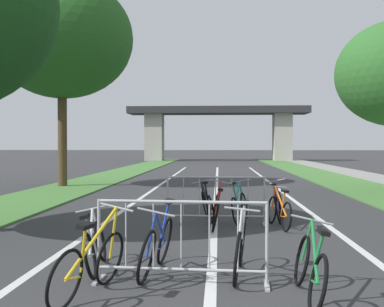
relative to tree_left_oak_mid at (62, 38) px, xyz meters
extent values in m
cube|color=#477A38|center=(0.55, 7.12, -6.08)|extent=(2.70, 60.35, 0.05)
cube|color=#477A38|center=(12.11, 7.12, -6.08)|extent=(2.70, 60.35, 0.05)
cube|color=gray|center=(14.49, 7.12, -6.06)|extent=(2.06, 60.35, 0.08)
cube|color=silver|center=(6.33, -0.11, -6.10)|extent=(0.14, 34.91, 0.01)
cube|color=silver|center=(8.77, -0.11, -6.10)|extent=(0.14, 34.91, 0.01)
cube|color=silver|center=(3.89, -0.11, -6.10)|extent=(0.14, 34.91, 0.01)
cube|color=#2D2D30|center=(6.33, 32.31, -0.69)|extent=(19.16, 3.90, 0.73)
cube|color=#ADA89E|center=(-0.54, 32.31, -3.58)|extent=(1.87, 2.40, 5.04)
cube|color=#ADA89E|center=(13.20, 32.31, -3.58)|extent=(1.87, 2.40, 5.04)
cylinder|color=#4C3823|center=(0.00, 0.00, -4.13)|extent=(0.37, 0.37, 3.94)
ellipsoid|color=#23561E|center=(0.00, 0.00, 0.01)|extent=(5.81, 5.81, 4.94)
cylinder|color=#ADADB2|center=(4.90, -13.39, -5.58)|extent=(0.04, 0.04, 1.05)
cube|color=#ADADB2|center=(4.90, -13.39, -6.09)|extent=(0.09, 0.44, 0.03)
cylinder|color=#ADADB2|center=(7.02, -13.52, -5.58)|extent=(0.04, 0.04, 1.05)
cube|color=#ADADB2|center=(7.02, -13.52, -6.09)|extent=(0.09, 0.44, 0.03)
cylinder|color=#ADADB2|center=(5.96, -13.45, -5.07)|extent=(2.12, 0.17, 0.04)
cylinder|color=#ADADB2|center=(5.96, -13.45, -5.92)|extent=(2.12, 0.17, 0.04)
cylinder|color=#ADADB2|center=(5.25, -13.41, -5.49)|extent=(0.02, 0.02, 0.87)
cylinder|color=#ADADB2|center=(5.60, -13.43, -5.49)|extent=(0.02, 0.02, 0.87)
cylinder|color=#ADADB2|center=(5.96, -13.45, -5.49)|extent=(0.02, 0.02, 0.87)
cylinder|color=#ADADB2|center=(6.31, -13.48, -5.49)|extent=(0.02, 0.02, 0.87)
cylinder|color=#ADADB2|center=(6.66, -13.50, -5.49)|extent=(0.02, 0.02, 0.87)
cylinder|color=#ADADB2|center=(5.30, -8.89, -5.58)|extent=(0.04, 0.04, 1.05)
cube|color=#ADADB2|center=(5.30, -8.89, -6.09)|extent=(0.07, 0.44, 0.03)
cylinder|color=#ADADB2|center=(7.42, -8.94, -5.58)|extent=(0.04, 0.04, 1.05)
cube|color=#ADADB2|center=(7.42, -8.94, -6.09)|extent=(0.07, 0.44, 0.03)
cylinder|color=#ADADB2|center=(6.36, -8.92, -5.07)|extent=(2.12, 0.08, 0.04)
cylinder|color=#ADADB2|center=(6.36, -8.92, -5.92)|extent=(2.12, 0.08, 0.04)
cylinder|color=#ADADB2|center=(5.65, -8.90, -5.49)|extent=(0.02, 0.02, 0.87)
cylinder|color=#ADADB2|center=(6.00, -8.91, -5.49)|extent=(0.02, 0.02, 0.87)
cylinder|color=#ADADB2|center=(6.36, -8.92, -5.49)|extent=(0.02, 0.02, 0.87)
cylinder|color=#ADADB2|center=(6.71, -8.92, -5.49)|extent=(0.02, 0.02, 0.87)
cylinder|color=#ADADB2|center=(7.07, -8.93, -5.49)|extent=(0.02, 0.02, 0.87)
torus|color=black|center=(7.78, -9.77, -5.80)|extent=(0.20, 0.61, 0.61)
torus|color=black|center=(7.60, -8.76, -5.80)|extent=(0.20, 0.61, 0.61)
cylinder|color=orange|center=(7.72, -9.28, -5.54)|extent=(0.16, 0.99, 0.56)
cylinder|color=orange|center=(7.75, -9.48, -5.58)|extent=(0.12, 0.11, 0.54)
cylinder|color=orange|center=(7.75, -9.61, -5.82)|extent=(0.09, 0.33, 0.07)
cylinder|color=orange|center=(7.63, -8.78, -5.54)|extent=(0.10, 0.08, 0.53)
cube|color=black|center=(7.78, -9.51, -5.31)|extent=(0.14, 0.25, 0.06)
cylinder|color=#99999E|center=(7.66, -8.80, -5.28)|extent=(0.52, 0.12, 0.08)
torus|color=black|center=(4.83, -14.55, -5.76)|extent=(0.32, 0.69, 0.67)
torus|color=black|center=(5.08, -13.57, -5.76)|extent=(0.32, 0.69, 0.67)
cylinder|color=gold|center=(5.01, -14.10, -5.44)|extent=(0.40, 0.94, 0.68)
cylinder|color=gold|center=(4.95, -14.28, -5.52)|extent=(0.14, 0.14, 0.59)
cylinder|color=gold|center=(4.87, -14.39, -5.79)|extent=(0.10, 0.33, 0.08)
cylinder|color=gold|center=(5.13, -13.61, -5.44)|extent=(0.15, 0.12, 0.65)
cube|color=black|center=(4.99, -14.33, -5.23)|extent=(0.16, 0.26, 0.07)
cylinder|color=#99999E|center=(5.18, -13.65, -5.12)|extent=(0.43, 0.14, 0.11)
torus|color=black|center=(4.77, -13.35, -5.79)|extent=(0.24, 0.64, 0.62)
torus|color=black|center=(4.66, -12.38, -5.79)|extent=(0.24, 0.64, 0.62)
cylinder|color=#B7B7BC|center=(4.66, -12.90, -5.55)|extent=(0.25, 0.94, 0.52)
cylinder|color=#B7B7BC|center=(4.69, -13.08, -5.57)|extent=(0.15, 0.13, 0.53)
cylinder|color=#B7B7BC|center=(4.75, -13.20, -5.81)|extent=(0.05, 0.32, 0.07)
cylinder|color=#B7B7BC|center=(4.61, -12.41, -5.55)|extent=(0.14, 0.10, 0.49)
cube|color=black|center=(4.64, -13.12, -5.31)|extent=(0.13, 0.25, 0.07)
cylinder|color=#99999E|center=(4.56, -12.44, -5.31)|extent=(0.50, 0.08, 0.13)
torus|color=black|center=(7.71, -8.90, -5.78)|extent=(0.30, 0.67, 0.64)
torus|color=black|center=(7.91, -7.88, -5.78)|extent=(0.30, 0.67, 0.64)
cylinder|color=#662884|center=(7.75, -8.41, -5.50)|extent=(0.11, 1.02, 0.60)
cylinder|color=#662884|center=(7.72, -8.60, -5.54)|extent=(0.18, 0.09, 0.58)
cylinder|color=#662884|center=(7.75, -8.74, -5.80)|extent=(0.10, 0.33, 0.07)
cylinder|color=#662884|center=(7.85, -7.90, -5.50)|extent=(0.17, 0.06, 0.57)
cube|color=black|center=(7.65, -8.63, -5.25)|extent=(0.15, 0.26, 0.07)
cylinder|color=#99999E|center=(7.78, -7.91, -5.22)|extent=(0.44, 0.11, 0.12)
torus|color=black|center=(6.37, -9.93, -5.77)|extent=(0.19, 0.67, 0.66)
torus|color=black|center=(6.34, -8.91, -5.77)|extent=(0.19, 0.67, 0.66)
cylinder|color=red|center=(6.42, -9.45, -5.47)|extent=(0.14, 1.00, 0.64)
cylinder|color=red|center=(6.40, -9.64, -5.54)|extent=(0.16, 0.12, 0.56)
cylinder|color=red|center=(6.36, -9.77, -5.79)|extent=(0.05, 0.33, 0.08)
cylinder|color=red|center=(6.40, -8.94, -5.47)|extent=(0.16, 0.09, 0.61)
cube|color=black|center=(6.46, -9.67, -5.27)|extent=(0.11, 0.24, 0.07)
cylinder|color=#99999E|center=(6.46, -8.96, -5.16)|extent=(0.46, 0.04, 0.12)
torus|color=black|center=(6.79, -9.07, -5.79)|extent=(0.29, 0.64, 0.62)
torus|color=black|center=(7.03, -8.03, -5.79)|extent=(0.29, 0.64, 0.62)
cylinder|color=#197A7F|center=(6.85, -8.56, -5.51)|extent=(0.16, 1.04, 0.60)
cylinder|color=#197A7F|center=(6.80, -8.76, -5.53)|extent=(0.18, 0.09, 0.63)
cylinder|color=#197A7F|center=(6.83, -8.91, -5.81)|extent=(0.11, 0.34, 0.07)
cylinder|color=#197A7F|center=(6.97, -8.05, -5.51)|extent=(0.16, 0.06, 0.57)
cube|color=black|center=(6.74, -8.79, -5.22)|extent=(0.16, 0.26, 0.07)
cylinder|color=#99999E|center=(6.91, -8.06, -5.22)|extent=(0.52, 0.15, 0.13)
torus|color=black|center=(5.65, -12.52, -5.75)|extent=(0.25, 0.71, 0.69)
torus|color=black|center=(5.53, -13.54, -5.75)|extent=(0.25, 0.71, 0.69)
cylinder|color=#1E389E|center=(5.65, -13.01, -5.48)|extent=(0.04, 1.00, 0.59)
cylinder|color=#1E389E|center=(5.67, -12.82, -5.47)|extent=(0.18, 0.10, 0.67)
cylinder|color=#1E389E|center=(5.62, -12.68, -5.78)|extent=(0.07, 0.33, 0.08)
cylinder|color=#1E389E|center=(5.59, -13.52, -5.48)|extent=(0.15, 0.08, 0.56)
cube|color=black|center=(5.73, -12.79, -5.14)|extent=(0.13, 0.25, 0.07)
cylinder|color=#99999E|center=(5.65, -13.50, -5.20)|extent=(0.48, 0.08, 0.12)
torus|color=black|center=(7.43, -14.50, -5.78)|extent=(0.19, 0.64, 0.64)
torus|color=black|center=(7.45, -13.47, -5.78)|extent=(0.19, 0.64, 0.64)
cylinder|color=#1E7238|center=(7.50, -14.01, -5.53)|extent=(0.17, 1.01, 0.54)
cylinder|color=#1E7238|center=(7.49, -14.21, -5.56)|extent=(0.17, 0.12, 0.55)
cylinder|color=#1E7238|center=(7.43, -14.34, -5.80)|extent=(0.03, 0.34, 0.07)
cylinder|color=#1E7238|center=(7.51, -13.49, -5.53)|extent=(0.15, 0.09, 0.51)
cube|color=black|center=(7.55, -14.25, -5.29)|extent=(0.11, 0.24, 0.07)
cylinder|color=#99999E|center=(7.56, -13.52, -5.27)|extent=(0.51, 0.04, 0.14)
torus|color=black|center=(6.26, -8.85, -5.78)|extent=(0.26, 0.66, 0.64)
torus|color=black|center=(6.09, -7.91, -5.78)|extent=(0.26, 0.66, 0.64)
cylinder|color=black|center=(6.13, -8.41, -5.51)|extent=(0.30, 0.90, 0.57)
cylinder|color=black|center=(6.16, -8.59, -5.52)|extent=(0.15, 0.14, 0.63)
cylinder|color=black|center=(6.24, -8.70, -5.81)|extent=(0.07, 0.31, 0.07)
cylinder|color=black|center=(6.05, -7.94, -5.51)|extent=(0.13, 0.11, 0.54)
cube|color=black|center=(6.11, -8.63, -5.21)|extent=(0.15, 0.26, 0.07)
cylinder|color=#99999E|center=(6.00, -7.98, -5.24)|extent=(0.45, 0.11, 0.11)
torus|color=black|center=(6.76, -12.55, -5.76)|extent=(0.18, 0.69, 0.69)
torus|color=black|center=(6.65, -13.54, -5.76)|extent=(0.18, 0.69, 0.69)
cylinder|color=silver|center=(6.74, -13.02, -5.46)|extent=(0.09, 0.98, 0.64)
cylinder|color=silver|center=(6.75, -12.84, -5.48)|extent=(0.12, 0.11, 0.66)
cylinder|color=silver|center=(6.74, -12.71, -5.78)|extent=(0.07, 0.33, 0.08)
cylinder|color=silver|center=(6.68, -13.52, -5.46)|extent=(0.11, 0.09, 0.61)
cube|color=black|center=(6.79, -12.80, -5.15)|extent=(0.13, 0.25, 0.06)
cylinder|color=#99999E|center=(6.71, -13.50, -5.15)|extent=(0.44, 0.08, 0.07)
camera|label=1|loc=(6.42, -19.43, -4.36)|focal=44.96mm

